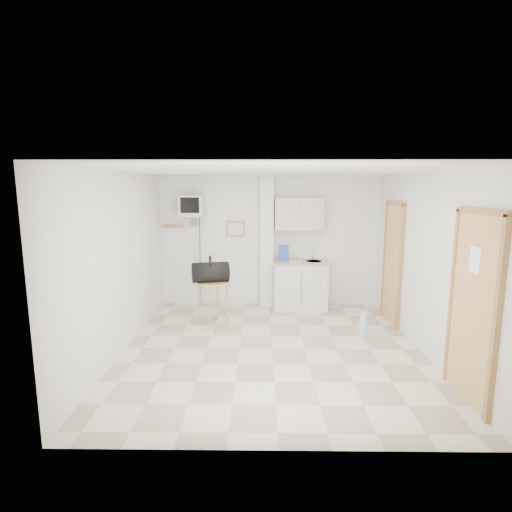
{
  "coord_description": "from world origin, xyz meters",
  "views": [
    {
      "loc": [
        -0.16,
        -5.42,
        2.29
      ],
      "look_at": [
        -0.24,
        0.6,
        1.25
      ],
      "focal_mm": 28.0,
      "sensor_mm": 36.0,
      "label": 1
    }
  ],
  "objects_px": {
    "water_bottle": "(363,324)",
    "crt_television": "(192,207)",
    "round_table": "(213,289)",
    "duffel_bag": "(210,272)"
  },
  "relations": [
    {
      "from": "water_bottle",
      "to": "round_table",
      "type": "bearing_deg",
      "value": 169.67
    },
    {
      "from": "water_bottle",
      "to": "crt_television",
      "type": "bearing_deg",
      "value": 153.47
    },
    {
      "from": "crt_television",
      "to": "water_bottle",
      "type": "xyz_separation_m",
      "value": [
        2.89,
        -1.45,
        -1.76
      ]
    },
    {
      "from": "round_table",
      "to": "duffel_bag",
      "type": "height_order",
      "value": "duffel_bag"
    },
    {
      "from": "crt_television",
      "to": "round_table",
      "type": "bearing_deg",
      "value": -63.8
    },
    {
      "from": "duffel_bag",
      "to": "water_bottle",
      "type": "distance_m",
      "value": 2.58
    },
    {
      "from": "round_table",
      "to": "water_bottle",
      "type": "distance_m",
      "value": 2.48
    },
    {
      "from": "round_table",
      "to": "water_bottle",
      "type": "bearing_deg",
      "value": -10.33
    },
    {
      "from": "crt_television",
      "to": "water_bottle",
      "type": "distance_m",
      "value": 3.69
    },
    {
      "from": "crt_television",
      "to": "water_bottle",
      "type": "height_order",
      "value": "crt_television"
    }
  ]
}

